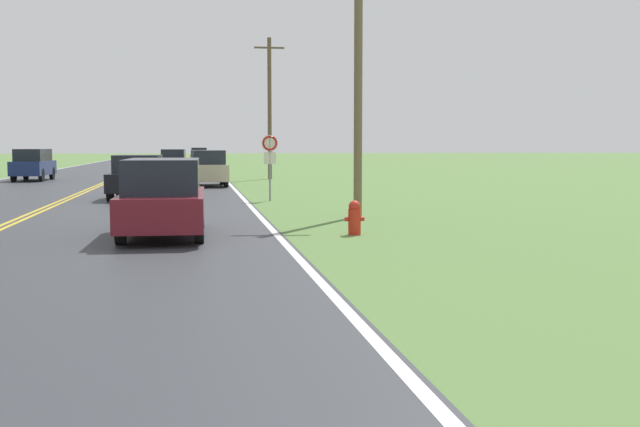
% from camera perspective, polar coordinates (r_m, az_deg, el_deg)
% --- Properties ---
extents(fire_hydrant, '(0.45, 0.29, 0.79)m').
position_cam_1_polar(fire_hydrant, '(18.47, 2.47, -0.27)').
color(fire_hydrant, red).
rests_on(fire_hydrant, ground).
extents(traffic_sign, '(0.60, 0.10, 2.43)m').
position_cam_1_polar(traffic_sign, '(29.64, -3.59, 4.43)').
color(traffic_sign, gray).
rests_on(traffic_sign, ground).
extents(utility_pole_midground, '(1.80, 0.24, 8.01)m').
position_cam_1_polar(utility_pole_midground, '(23.12, 2.74, 10.09)').
color(utility_pole_midground, brown).
rests_on(utility_pole_midground, ground).
extents(utility_pole_far, '(1.80, 0.24, 8.47)m').
position_cam_1_polar(utility_pole_far, '(48.78, -3.61, 7.62)').
color(utility_pole_far, brown).
rests_on(utility_pole_far, ground).
extents(car_maroon_van_approaching, '(1.88, 4.89, 1.75)m').
position_cam_1_polar(car_maroon_van_approaching, '(18.44, -11.08, 1.22)').
color(car_maroon_van_approaching, black).
rests_on(car_maroon_van_approaching, ground).
extents(car_black_sedan_mid_near, '(2.11, 4.09, 1.68)m').
position_cam_1_polar(car_black_sedan_mid_near, '(31.43, -12.83, 2.57)').
color(car_black_sedan_mid_near, black).
rests_on(car_black_sedan_mid_near, ground).
extents(car_champagne_suv_mid_far, '(1.95, 4.36, 1.80)m').
position_cam_1_polar(car_champagne_suv_mid_far, '(40.59, -7.98, 3.26)').
color(car_champagne_suv_mid_far, black).
rests_on(car_champagne_suv_mid_far, ground).
extents(car_dark_blue_suv_receding, '(1.87, 4.60, 1.83)m').
position_cam_1_polar(car_dark_blue_suv_receding, '(49.15, -19.73, 3.34)').
color(car_dark_blue_suv_receding, black).
rests_on(car_dark_blue_suv_receding, ground).
extents(car_dark_green_suv_distant, '(1.91, 4.39, 1.76)m').
position_cam_1_polar(car_dark_green_suv_distant, '(57.66, -10.37, 3.68)').
color(car_dark_green_suv_distant, black).
rests_on(car_dark_green_suv_distant, ground).
extents(car_red_van_horizon, '(1.92, 4.84, 1.77)m').
position_cam_1_polar(car_red_van_horizon, '(89.29, -8.61, 4.11)').
color(car_red_van_horizon, black).
rests_on(car_red_van_horizon, ground).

